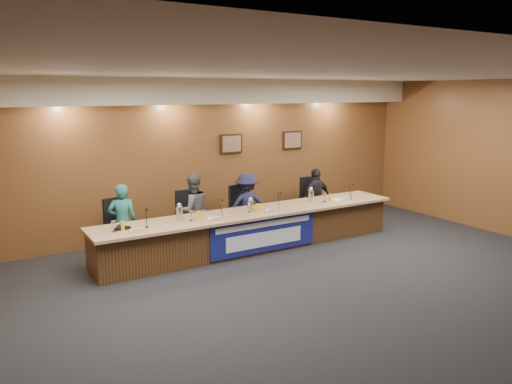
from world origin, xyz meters
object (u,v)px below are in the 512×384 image
carafe_left (179,214)px  office_chair_d (313,204)px  banner (264,235)px  office_chair_a (122,232)px  office_chair_c (244,214)px  dais_body (253,231)px  carafe_mid (250,206)px  panelist_b (193,211)px  panelist_c (247,206)px  speakerphone (121,228)px  panelist_d (316,198)px  carafe_right (311,196)px  panelist_a (123,222)px  office_chair_b (191,222)px

carafe_left → office_chair_d: bearing=12.6°
banner → office_chair_a: 2.57m
banner → office_chair_c: bearing=77.6°
dais_body → carafe_mid: carafe_mid is taller
panelist_b → carafe_left: size_ratio=5.65×
panelist_c → office_chair_d: panelist_c is taller
panelist_c → speakerphone: 2.85m
panelist_d → carafe_right: bearing=40.2°
panelist_a → office_chair_c: size_ratio=2.86×
carafe_right → speakerphone: size_ratio=0.77×
panelist_b → office_chair_b: (0.00, 0.10, -0.24)m
carafe_left → banner: bearing=-15.5°
speakerphone → panelist_d: bearing=8.7°
office_chair_b → speakerphone: (-1.57, -0.79, 0.30)m
panelist_d → speakerphone: bearing=3.8°
office_chair_b → carafe_left: size_ratio=1.87×
banner → panelist_c: 1.16m
carafe_mid → carafe_right: carafe_right is taller
dais_body → carafe_left: bearing=-179.8°
banner → office_chair_d: size_ratio=4.58×
panelist_b → office_chair_a: panelist_b is taller
banner → carafe_mid: carafe_mid is taller
office_chair_a → carafe_mid: 2.38m
banner → dais_body: bearing=90.0°
panelist_d → office_chair_b: (-2.96, 0.10, -0.17)m
office_chair_a → carafe_mid: bearing=-34.6°
dais_body → panelist_d: size_ratio=4.61×
panelist_b → dais_body: bearing=144.3°
office_chair_a → office_chair_b: bearing=-14.1°
panelist_a → panelist_c: panelist_a is taller
carafe_mid → speakerphone: carafe_mid is taller
office_chair_c → carafe_mid: carafe_mid is taller
dais_body → speakerphone: 2.53m
panelist_b → office_chair_d: bearing=-177.6°
office_chair_c → carafe_right: (1.13, -0.74, 0.39)m
panelist_c → panelist_d: 1.77m
panelist_c → carafe_right: size_ratio=5.50×
office_chair_a → office_chair_d: 4.31m
dais_body → speakerphone: bearing=-179.7°
panelist_d → carafe_left: size_ratio=5.08×
panelist_a → office_chair_d: panelist_a is taller
carafe_left → carafe_right: carafe_left is taller
dais_body → carafe_right: size_ratio=24.49×
office_chair_b → speakerphone: 1.78m
carafe_right → speakerphone: 3.89m
office_chair_a → office_chair_c: size_ratio=1.00×
office_chair_a → office_chair_c: bearing=-14.1°
office_chair_b → panelist_b: bearing=-91.0°
office_chair_a → speakerphone: size_ratio=1.50×
panelist_d → carafe_left: (-3.51, -0.68, 0.23)m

